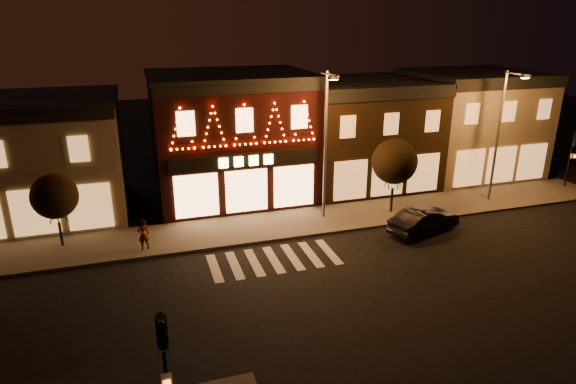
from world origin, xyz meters
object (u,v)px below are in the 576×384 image
dark_sedan (424,220)px  streetlamp_mid (326,135)px  pedestrian (144,235)px  traffic_signal_near (164,355)px

dark_sedan → streetlamp_mid: bearing=37.1°
pedestrian → dark_sedan: bearing=156.3°
streetlamp_mid → pedestrian: streetlamp_mid is taller
streetlamp_mid → pedestrian: 11.39m
traffic_signal_near → streetlamp_mid: streetlamp_mid is taller
dark_sedan → pedestrian: pedestrian is taller
streetlamp_mid → traffic_signal_near: bearing=-136.5°
dark_sedan → pedestrian: bearing=64.4°
dark_sedan → pedestrian: (-15.22, 2.20, 0.24)m
traffic_signal_near → pedestrian: size_ratio=2.57×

